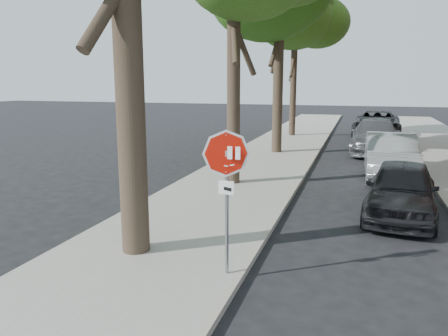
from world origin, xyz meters
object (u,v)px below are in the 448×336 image
at_px(car_b, 390,156).
at_px(tree_far, 295,20).
at_px(car_a, 401,189).
at_px(car_c, 375,136).
at_px(stop_sign, 226,175).
at_px(car_d, 377,124).

bearing_deg(car_b, tree_far, 114.73).
distance_m(car_a, car_c, 11.03).
bearing_deg(car_a, car_b, 96.19).
xyz_separation_m(stop_sign, car_a, (3.30, 5.02, -1.22)).
distance_m(stop_sign, car_d, 22.48).
distance_m(car_b, car_d, 12.28).
distance_m(car_a, car_b, 4.92).
relative_size(car_b, car_c, 0.87).
distance_m(car_b, car_c, 6.11).
height_order(stop_sign, car_d, stop_sign).
relative_size(stop_sign, car_c, 0.46).
bearing_deg(tree_far, car_d, 11.79).
height_order(car_b, car_d, car_d).
bearing_deg(car_a, car_d, 96.56).
relative_size(tree_far, car_d, 1.53).
bearing_deg(car_c, stop_sign, -98.92).
xyz_separation_m(car_a, car_b, (0.00, 4.92, 0.08)).
bearing_deg(car_b, car_a, -90.70).
distance_m(tree_far, car_a, 18.16).
height_order(car_a, car_c, car_c).
distance_m(car_a, car_d, 17.20).
height_order(tree_far, car_b, tree_far).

